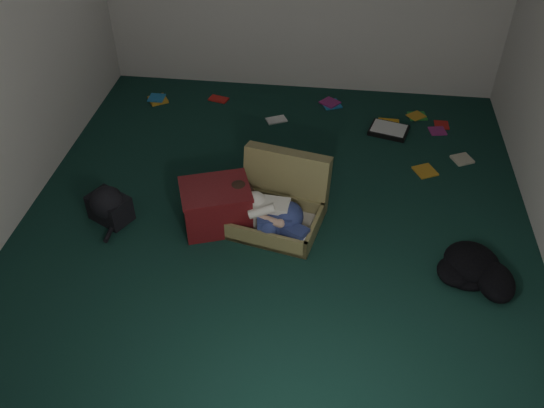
# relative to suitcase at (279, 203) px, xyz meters

# --- Properties ---
(floor) EXTENTS (4.50, 4.50, 0.00)m
(floor) POSITION_rel_suitcase_xyz_m (-0.02, -0.11, -0.15)
(floor) COLOR #102F27
(floor) RESTS_ON ground
(wall_front) EXTENTS (4.50, 0.00, 4.50)m
(wall_front) POSITION_rel_suitcase_xyz_m (-0.02, -2.36, 1.15)
(wall_front) COLOR silver
(wall_front) RESTS_ON ground
(suitcase) EXTENTS (0.81, 0.80, 0.51)m
(suitcase) POSITION_rel_suitcase_xyz_m (0.00, 0.00, 0.00)
(suitcase) COLOR olive
(suitcase) RESTS_ON floor
(person) EXTENTS (0.71, 0.47, 0.31)m
(person) POSITION_rel_suitcase_xyz_m (-0.08, -0.16, 0.04)
(person) COLOR white
(person) RESTS_ON suitcase
(maroon_bin) EXTENTS (0.63, 0.56, 0.36)m
(maroon_bin) POSITION_rel_suitcase_xyz_m (-0.47, -0.14, 0.03)
(maroon_bin) COLOR maroon
(maroon_bin) RESTS_ON floor
(backpack) EXTENTS (0.49, 0.46, 0.23)m
(backpack) POSITION_rel_suitcase_xyz_m (-1.31, -0.18, -0.03)
(backpack) COLOR black
(backpack) RESTS_ON floor
(clothing_pile) EXTENTS (0.54, 0.49, 0.14)m
(clothing_pile) POSITION_rel_suitcase_xyz_m (1.43, -0.47, -0.08)
(clothing_pile) COLOR black
(clothing_pile) RESTS_ON floor
(paper_tray) EXTENTS (0.41, 0.35, 0.05)m
(paper_tray) POSITION_rel_suitcase_xyz_m (0.90, 1.35, -0.13)
(paper_tray) COLOR black
(paper_tray) RESTS_ON floor
(book_scatter) EXTENTS (3.18, 1.26, 0.02)m
(book_scatter) POSITION_rel_suitcase_xyz_m (0.55, 1.45, -0.14)
(book_scatter) COLOR gold
(book_scatter) RESTS_ON floor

